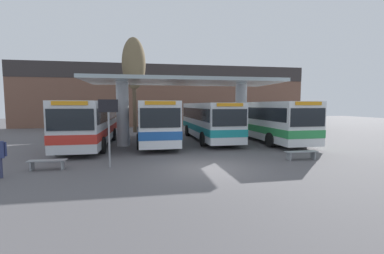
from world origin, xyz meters
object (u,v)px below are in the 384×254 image
Objects in this scene: transit_bus_center_bay at (155,120)px; waiting_bench_near_pillar at (47,163)px; info_sign_platform at (109,119)px; transit_bus_far_right_bay at (263,119)px; poplar_tree_behind_left at (134,65)px; transit_bus_right_bay at (208,119)px; transit_bus_left_bay at (90,121)px; waiting_bench_mid_platform at (301,153)px.

transit_bus_center_bay is 6.81× the size of waiting_bench_near_pillar.
info_sign_platform is (2.74, 0.05, 1.95)m from waiting_bench_near_pillar.
info_sign_platform is at bearing 71.65° from transit_bus_center_bay.
transit_bus_far_right_bay is 14.76m from poplar_tree_behind_left.
transit_bus_center_bay is at bearing -76.21° from poplar_tree_behind_left.
transit_bus_far_right_bay is at bearing -36.60° from poplar_tree_behind_left.
transit_bus_center_bay is at bearing 57.21° from waiting_bench_near_pillar.
transit_bus_right_bay is at bearing 50.98° from info_sign_platform.
transit_bus_right_bay is at bearing -170.42° from transit_bus_left_bay.
waiting_bench_mid_platform is (7.59, -8.03, -1.46)m from transit_bus_center_bay.
waiting_bench_near_pillar is 3.36m from info_sign_platform.
poplar_tree_behind_left is at bearing 88.22° from info_sign_platform.
transit_bus_left_bay is 6.34× the size of waiting_bench_near_pillar.
info_sign_platform is at bearing 49.61° from transit_bus_right_bay.
poplar_tree_behind_left reaches higher than info_sign_platform.
transit_bus_left_bay reaches higher than waiting_bench_mid_platform.
transit_bus_center_bay is 9.07m from transit_bus_far_right_bay.
waiting_bench_near_pillar is 12.76m from waiting_bench_mid_platform.
transit_bus_center_bay is at bearing 133.39° from waiting_bench_mid_platform.
transit_bus_far_right_bay is 3.69× the size of info_sign_platform.
transit_bus_left_bay is 9.29m from transit_bus_right_bay.
waiting_bench_mid_platform is (12.25, -6.93, -1.44)m from transit_bus_left_bay.
waiting_bench_near_pillar is 0.90× the size of waiting_bench_mid_platform.
waiting_bench_near_pillar is at bearing 85.18° from transit_bus_left_bay.
info_sign_platform is at bearing 107.32° from transit_bus_left_bay.
waiting_bench_mid_platform is (12.76, 0.00, 0.01)m from waiting_bench_near_pillar.
transit_bus_left_bay reaches higher than waiting_bench_near_pillar.
transit_bus_right_bay is 3.32× the size of info_sign_platform.
transit_bus_center_bay is 9.66m from waiting_bench_near_pillar.
transit_bus_left_bay is at bearing 8.86° from transit_bus_right_bay.
info_sign_platform is at bearing -91.78° from poplar_tree_behind_left.
info_sign_platform is at bearing 32.75° from transit_bus_far_right_bay.
poplar_tree_behind_left is (2.73, 9.01, 5.46)m from transit_bus_left_bay.
transit_bus_far_right_bay is at bearing 28.59° from waiting_bench_near_pillar.
transit_bus_center_bay reaches higher than transit_bus_left_bay.
transit_bus_right_bay is (4.48, 0.55, -0.05)m from transit_bus_center_bay.
waiting_bench_mid_platform is at bearing -0.30° from info_sign_platform.
transit_bus_far_right_bay reaches higher than transit_bus_right_bay.
transit_bus_center_bay is 8.35m from info_sign_platform.
transit_bus_left_bay is 14.15m from waiting_bench_mid_platform.
info_sign_platform is 16.65m from poplar_tree_behind_left.
info_sign_platform is (-10.02, 0.05, 1.94)m from waiting_bench_mid_platform.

